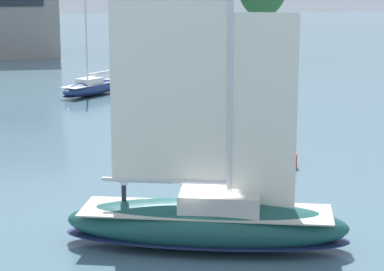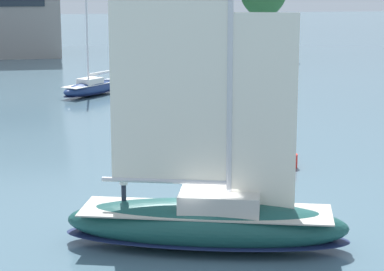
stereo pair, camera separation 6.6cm
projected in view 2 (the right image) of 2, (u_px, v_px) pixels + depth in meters
ground_plane at (206, 247)px, 30.68m from camera, size 400.00×400.00×0.00m
sailboat_main at (206, 218)px, 30.42m from camera, size 12.11×6.63×16.02m
sailboat_moored_mid_channel at (93, 87)px, 69.87m from camera, size 7.04×7.36×10.95m
channel_buoy at (289, 155)px, 43.30m from camera, size 1.05×1.05×1.90m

